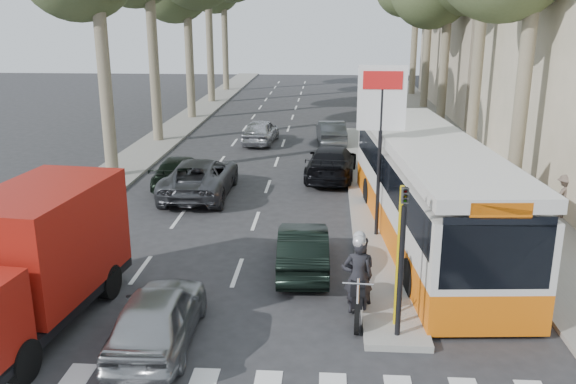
# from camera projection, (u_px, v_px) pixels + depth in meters

# --- Properties ---
(ground) EXTENTS (120.00, 120.00, 0.00)m
(ground) POSITION_uv_depth(u_px,v_px,m) (261.00, 306.00, 15.39)
(ground) COLOR #28282B
(ground) RESTS_ON ground
(sidewalk_right) EXTENTS (3.20, 70.00, 0.12)m
(sidewalk_right) POSITION_uv_depth(u_px,v_px,m) (438.00, 128.00, 38.76)
(sidewalk_right) COLOR gray
(sidewalk_right) RESTS_ON ground
(median_left) EXTENTS (2.40, 64.00, 0.12)m
(median_left) POSITION_uv_depth(u_px,v_px,m) (191.00, 118.00, 42.68)
(median_left) COLOR gray
(median_left) RESTS_ON ground
(traffic_island) EXTENTS (1.50, 26.00, 0.16)m
(traffic_island) POSITION_uv_depth(u_px,v_px,m) (366.00, 186.00, 25.69)
(traffic_island) COLOR gray
(traffic_island) RESTS_ON ground
(building_far) EXTENTS (11.00, 20.00, 16.00)m
(building_far) POSITION_uv_depth(u_px,v_px,m) (519.00, 0.00, 44.70)
(building_far) COLOR #B7A88E
(building_far) RESTS_ON ground
(billboard) EXTENTS (1.50, 12.10, 5.60)m
(billboard) POSITION_uv_depth(u_px,v_px,m) (381.00, 127.00, 18.92)
(billboard) COLOR yellow
(billboard) RESTS_ON ground
(traffic_light_island) EXTENTS (0.16, 0.41, 3.60)m
(traffic_light_island) POSITION_uv_depth(u_px,v_px,m) (403.00, 238.00, 13.05)
(traffic_light_island) COLOR black
(traffic_light_island) RESTS_ON ground
(silver_hatchback) EXTENTS (1.73, 4.13, 1.40)m
(silver_hatchback) POSITION_uv_depth(u_px,v_px,m) (158.00, 316.00, 13.41)
(silver_hatchback) COLOR #989BA0
(silver_hatchback) RESTS_ON ground
(dark_hatchback) EXTENTS (1.56, 4.06, 1.32)m
(dark_hatchback) POSITION_uv_depth(u_px,v_px,m) (303.00, 248.00, 17.38)
(dark_hatchback) COLOR black
(dark_hatchback) RESTS_ON ground
(queue_car_a) EXTENTS (2.52, 5.46, 1.52)m
(queue_car_a) POSITION_uv_depth(u_px,v_px,m) (200.00, 177.00, 24.56)
(queue_car_a) COLOR #44454A
(queue_car_a) RESTS_ON ground
(queue_car_b) EXTENTS (2.51, 5.22, 1.47)m
(queue_car_b) POSITION_uv_depth(u_px,v_px,m) (331.00, 162.00, 27.05)
(queue_car_b) COLOR black
(queue_car_b) RESTS_ON ground
(queue_car_c) EXTENTS (1.99, 4.21, 1.39)m
(queue_car_c) POSITION_uv_depth(u_px,v_px,m) (260.00, 131.00, 34.35)
(queue_car_c) COLOR #B0B2B9
(queue_car_c) RESTS_ON ground
(queue_car_d) EXTENTS (1.79, 4.18, 1.34)m
(queue_car_d) POSITION_uv_depth(u_px,v_px,m) (331.00, 132.00, 34.16)
(queue_car_d) COLOR #4F5256
(queue_car_d) RESTS_ON ground
(queue_car_e) EXTENTS (1.85, 4.44, 1.28)m
(queue_car_e) POSITION_uv_depth(u_px,v_px,m) (180.00, 171.00, 25.89)
(queue_car_e) COLOR black
(queue_car_e) RESTS_ON ground
(red_truck) EXTENTS (2.87, 6.20, 3.20)m
(red_truck) POSITION_uv_depth(u_px,v_px,m) (33.00, 258.00, 14.01)
(red_truck) COLOR black
(red_truck) RESTS_ON ground
(city_bus) EXTENTS (3.79, 12.99, 3.37)m
(city_bus) POSITION_uv_depth(u_px,v_px,m) (427.00, 188.00, 19.35)
(city_bus) COLOR orange
(city_bus) RESTS_ON ground
(motorcycle) EXTENTS (0.90, 2.45, 2.09)m
(motorcycle) POSITION_uv_depth(u_px,v_px,m) (358.00, 275.00, 14.89)
(motorcycle) COLOR black
(motorcycle) RESTS_ON ground
(pedestrian_near) EXTENTS (0.79, 1.18, 1.85)m
(pedestrian_near) POSITION_uv_depth(u_px,v_px,m) (473.00, 167.00, 24.89)
(pedestrian_near) COLOR #42334D
(pedestrian_near) RESTS_ON sidewalk_right
(pedestrian_far) EXTENTS (1.10, 0.82, 1.55)m
(pedestrian_far) POSITION_uv_depth(u_px,v_px,m) (564.00, 196.00, 21.52)
(pedestrian_far) COLOR brown
(pedestrian_far) RESTS_ON sidewalk_right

